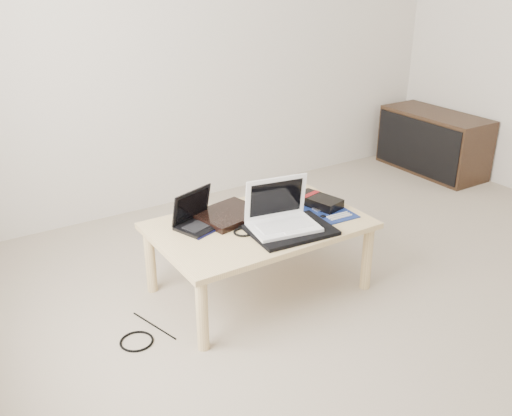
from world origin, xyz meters
TOP-DOWN VIEW (x-y plane):
  - ground at (0.00, 0.00)m, footprint 4.00×4.00m
  - coffee_table at (-0.49, 0.63)m, footprint 1.10×0.70m
  - media_cabinet at (1.77, 1.45)m, footprint 0.41×0.90m
  - book at (-0.59, 0.78)m, footprint 0.38×0.33m
  - netbook at (-0.76, 0.77)m, footprint 0.30×0.26m
  - tablet at (-0.46, 0.70)m, footprint 0.31×0.26m
  - remote at (-0.28, 0.65)m, footprint 0.10×0.21m
  - neoprene_sleeve at (-0.41, 0.45)m, footprint 0.43×0.33m
  - white_laptop at (-0.43, 0.51)m, footprint 0.37×0.29m
  - motherboard at (-0.10, 0.55)m, footprint 0.25×0.30m
  - gpu_box at (-0.09, 0.64)m, footprint 0.19×0.28m
  - cable_coil at (-0.62, 0.57)m, footprint 0.11×0.11m
  - floor_cable_coil at (-1.24, 0.54)m, footprint 0.18×0.18m
  - floor_cable_trail at (-1.12, 0.61)m, footprint 0.10×0.32m

SIDE VIEW (x-z plane):
  - ground at x=0.00m, z-range 0.00..0.00m
  - floor_cable_trail at x=-1.12m, z-range 0.00..0.01m
  - floor_cable_coil at x=-1.24m, z-range 0.00..0.01m
  - media_cabinet at x=1.77m, z-range 0.00..0.50m
  - coffee_table at x=-0.49m, z-range 0.15..0.55m
  - motherboard at x=-0.10m, z-range 0.40..0.41m
  - cable_coil at x=-0.62m, z-range 0.40..0.41m
  - tablet at x=-0.46m, z-range 0.40..0.41m
  - remote at x=-0.28m, z-range 0.40..0.42m
  - neoprene_sleeve at x=-0.41m, z-range 0.40..0.42m
  - book at x=-0.59m, z-range 0.40..0.43m
  - gpu_box at x=-0.09m, z-range 0.40..0.46m
  - netbook at x=-0.76m, z-range 0.35..0.53m
  - white_laptop at x=-0.43m, z-range 0.35..0.59m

